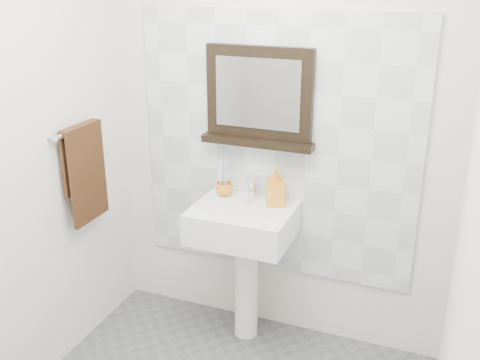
% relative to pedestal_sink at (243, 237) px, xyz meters
% --- Properties ---
extents(back_wall, '(2.00, 0.01, 2.50)m').
position_rel_pedestal_sink_xyz_m(back_wall, '(0.11, 0.23, 0.57)').
color(back_wall, silver).
rests_on(back_wall, ground).
extents(right_wall, '(0.01, 2.20, 2.50)m').
position_rel_pedestal_sink_xyz_m(right_wall, '(1.11, -0.87, 0.57)').
color(right_wall, silver).
rests_on(right_wall, ground).
extents(splashback, '(1.60, 0.02, 1.50)m').
position_rel_pedestal_sink_xyz_m(splashback, '(0.11, 0.21, 0.47)').
color(splashback, silver).
rests_on(splashback, back_wall).
extents(pedestal_sink, '(0.55, 0.44, 0.96)m').
position_rel_pedestal_sink_xyz_m(pedestal_sink, '(0.00, 0.00, 0.00)').
color(pedestal_sink, white).
rests_on(pedestal_sink, ground).
extents(toothbrush_cup, '(0.10, 0.10, 0.08)m').
position_rel_pedestal_sink_xyz_m(toothbrush_cup, '(-0.17, 0.12, 0.22)').
color(toothbrush_cup, orange).
rests_on(toothbrush_cup, pedestal_sink).
extents(toothbrushes, '(0.05, 0.04, 0.21)m').
position_rel_pedestal_sink_xyz_m(toothbrushes, '(-0.17, 0.12, 0.31)').
color(toothbrushes, white).
rests_on(toothbrushes, toothbrush_cup).
extents(soap_dispenser, '(0.13, 0.13, 0.22)m').
position_rel_pedestal_sink_xyz_m(soap_dispenser, '(0.15, 0.10, 0.29)').
color(soap_dispenser, orange).
rests_on(soap_dispenser, pedestal_sink).
extents(framed_mirror, '(0.64, 0.11, 0.54)m').
position_rel_pedestal_sink_xyz_m(framed_mirror, '(0.02, 0.19, 0.75)').
color(framed_mirror, black).
rests_on(framed_mirror, back_wall).
extents(towel_bar, '(0.07, 0.40, 0.03)m').
position_rel_pedestal_sink_xyz_m(towel_bar, '(-0.84, -0.27, 0.62)').
color(towel_bar, silver).
rests_on(towel_bar, left_wall).
extents(hand_towel, '(0.06, 0.30, 0.55)m').
position_rel_pedestal_sink_xyz_m(hand_towel, '(-0.83, -0.27, 0.41)').
color(hand_towel, black).
rests_on(hand_towel, towel_bar).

